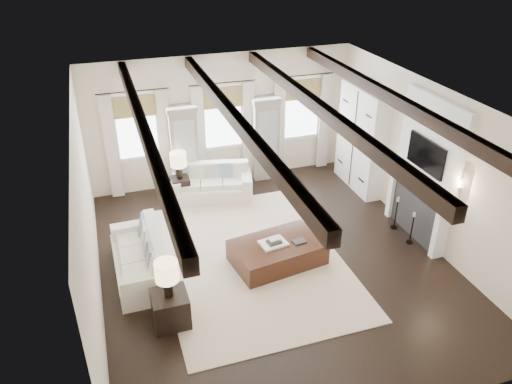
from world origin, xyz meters
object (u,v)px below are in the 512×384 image
object	(u,v)px
side_table_back	(181,190)
sofa_back	(212,185)
sofa_left	(143,259)
ottoman	(277,253)
side_table_front	(171,309)

from	to	relation	value
side_table_back	sofa_back	bearing A→B (deg)	0.01
sofa_left	ottoman	xyz separation A→B (m)	(2.50, -0.42, -0.12)
sofa_back	side_table_front	xyz separation A→B (m)	(-1.65, -3.95, -0.03)
sofa_left	side_table_back	size ratio (longest dim) A/B	3.20
ottoman	side_table_front	size ratio (longest dim) A/B	2.93
side_table_front	sofa_back	bearing A→B (deg)	67.32
sofa_back	sofa_left	distance (m)	3.17
sofa_left	side_table_front	world-z (taller)	sofa_left
sofa_left	ottoman	bearing A→B (deg)	-9.47
sofa_back	side_table_front	world-z (taller)	sofa_back
sofa_back	side_table_front	distance (m)	4.28
sofa_left	side_table_back	bearing A→B (deg)	64.99
sofa_back	sofa_left	bearing A→B (deg)	-127.40
sofa_left	ottoman	distance (m)	2.54
sofa_back	side_table_back	xyz separation A→B (m)	(-0.75, -0.00, -0.01)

